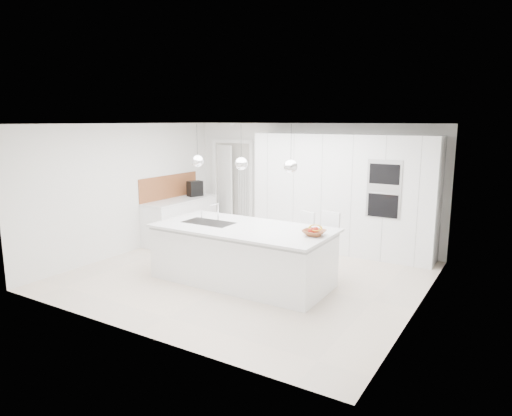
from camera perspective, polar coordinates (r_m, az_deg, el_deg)
The scene contains 27 objects.
floor at distance 7.73m, azimuth -1.17°, elevation -8.39°, with size 5.50×5.50×0.00m, color beige.
wall_back at distance 9.59m, azimuth 6.85°, elevation 3.00°, with size 5.50×5.50×0.00m, color silver.
wall_left at distance 9.17m, azimuth -15.87°, elevation 2.30°, with size 5.00×5.00×0.00m, color silver.
ceiling at distance 7.30m, azimuth -1.24°, elevation 10.47°, with size 5.50×5.50×0.00m, color white.
tall_cabinets at distance 9.03m, azimuth 10.66°, elevation 1.76°, with size 3.60×0.60×2.30m, color white.
oven_stack at distance 8.44m, azimuth 15.68°, elevation 2.28°, with size 0.62×0.04×1.05m, color #A5A5A8, non-canonical shape.
doorway_frame at distance 10.55m, azimuth -2.94°, elevation 2.54°, with size 1.11×0.08×2.13m, color white, non-canonical shape.
hallway_door at distance 10.65m, azimuth -4.20°, elevation 2.49°, with size 0.82×0.04×2.00m, color white.
radiator at distance 10.39m, azimuth -1.50°, elevation 1.45°, with size 0.32×0.04×1.40m, color white, non-canonical shape.
left_base_cabinets at distance 9.96m, azimuth -9.40°, elevation -1.57°, with size 0.60×1.80×0.86m, color white.
left_worktop at distance 9.88m, azimuth -9.48°, elevation 0.98°, with size 0.62×1.82×0.04m, color white.
oak_backsplash at distance 10.02m, azimuth -10.78°, elevation 2.64°, with size 0.02×1.80×0.50m, color brown.
island_base at distance 7.31m, azimuth -1.78°, elevation -6.00°, with size 2.80×1.20×0.86m, color white.
island_worktop at distance 7.23m, azimuth -1.59°, elevation -2.49°, with size 2.84×1.40×0.04m, color white.
island_sink at distance 7.57m, azimuth -5.93°, elevation -2.41°, with size 0.84×0.44×0.18m, color #3F3F42, non-canonical shape.
island_tap at distance 7.65m, azimuth -4.76°, elevation -0.48°, with size 0.02×0.02×0.30m, color white.
pendant_left at distance 7.52m, azimuth -7.31°, elevation 5.82°, with size 0.20×0.20×0.20m, color white.
pendant_mid at distance 7.03m, azimuth -1.85°, elevation 5.55°, with size 0.20×0.20×0.20m, color white.
pendant_right at distance 6.60m, azimuth 4.37°, elevation 5.18°, with size 0.20×0.20×0.20m, color white.
fruit_bowl at distance 6.72m, azimuth 7.27°, elevation -3.09°, with size 0.34×0.34×0.08m, color brown.
espresso_machine at distance 10.20m, azimuth -7.65°, elevation 2.42°, with size 0.20×0.31×0.34m, color black.
bar_stool_left at distance 7.85m, azimuth 6.01°, elevation -4.31°, with size 0.33×0.46×1.01m, color white, non-canonical shape.
bar_stool_right at distance 7.50m, azimuth 8.87°, elevation -4.78°, with size 0.36×0.50×1.09m, color white, non-canonical shape.
apple_a at distance 6.77m, azimuth 7.48°, elevation -2.69°, with size 0.09×0.09×0.09m, color red.
apple_b at distance 6.74m, azimuth 7.32°, elevation -2.75°, with size 0.09×0.09×0.09m, color red.
apple_c at distance 6.73m, azimuth 6.86°, elevation -2.78°, with size 0.08×0.08×0.08m, color red.
banana_bunch at distance 6.71m, azimuth 7.44°, elevation -2.49°, with size 0.21×0.21×0.03m, color yellow.
Camera 1 is at (3.92, -6.16, 2.55)m, focal length 32.00 mm.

